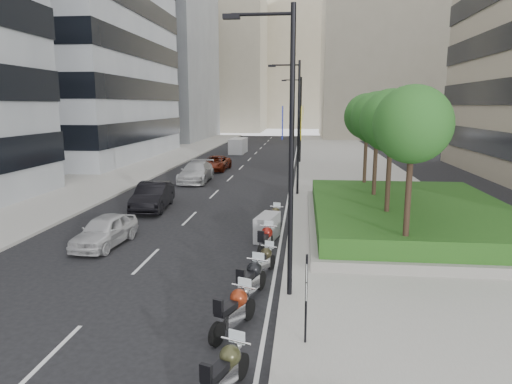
# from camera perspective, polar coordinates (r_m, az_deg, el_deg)

# --- Properties ---
(ground) EXTENTS (160.00, 160.00, 0.00)m
(ground) POSITION_cam_1_polar(r_m,az_deg,el_deg) (14.95, -13.16, -13.66)
(ground) COLOR black
(ground) RESTS_ON ground
(sidewalk_right) EXTENTS (10.00, 100.00, 0.15)m
(sidewalk_right) POSITION_cam_1_polar(r_m,az_deg,el_deg) (43.46, 11.64, 2.58)
(sidewalk_right) COLOR #9E9B93
(sidewalk_right) RESTS_ON ground
(sidewalk_left) EXTENTS (8.00, 100.00, 0.15)m
(sidewalk_left) POSITION_cam_1_polar(r_m,az_deg,el_deg) (46.34, -15.19, 2.93)
(sidewalk_left) COLOR #9E9B93
(sidewalk_left) RESTS_ON ground
(lane_edge) EXTENTS (0.12, 100.00, 0.01)m
(lane_edge) POSITION_cam_1_polar(r_m,az_deg,el_deg) (43.26, 4.63, 2.64)
(lane_edge) COLOR silver
(lane_edge) RESTS_ON ground
(lane_centre) EXTENTS (0.12, 100.00, 0.01)m
(lane_centre) POSITION_cam_1_polar(r_m,az_deg,el_deg) (43.69, -2.21, 2.75)
(lane_centre) COLOR silver
(lane_centre) RESTS_ON ground
(building_grey_far) EXTENTS (22.00, 26.00, 30.00)m
(building_grey_far) POSITION_cam_1_polar(r_m,az_deg,el_deg) (88.08, -13.62, 16.30)
(building_grey_far) COLOR gray
(building_grey_far) RESTS_ON ground
(building_cream_right) EXTENTS (28.00, 24.00, 36.00)m
(building_cream_right) POSITION_cam_1_polar(r_m,az_deg,el_deg) (95.17, 17.23, 17.51)
(building_cream_right) COLOR #B7AD93
(building_cream_right) RESTS_ON ground
(building_cream_left) EXTENTS (26.00, 24.00, 34.00)m
(building_cream_left) POSITION_cam_1_polar(r_m,az_deg,el_deg) (115.58, -5.60, 16.15)
(building_cream_left) COLOR #B7AD93
(building_cream_left) RESTS_ON ground
(building_cream_centre) EXTENTS (30.00, 24.00, 38.00)m
(building_cream_centre) POSITION_cam_1_polar(r_m,az_deg,el_deg) (133.47, 4.99, 16.30)
(building_cream_centre) COLOR #B7AD93
(building_cream_centre) RESTS_ON ground
(planter) EXTENTS (10.00, 14.00, 0.40)m
(planter) POSITION_cam_1_polar(r_m,az_deg,el_deg) (24.13, 18.59, -3.60)
(planter) COLOR gray
(planter) RESTS_ON sidewalk_right
(hedge) EXTENTS (9.40, 13.40, 0.80)m
(hedge) POSITION_cam_1_polar(r_m,az_deg,el_deg) (24.00, 18.67, -2.22)
(hedge) COLOR #144615
(hedge) RESTS_ON planter
(tree_0) EXTENTS (2.80, 2.80, 6.30)m
(tree_0) POSITION_cam_1_polar(r_m,az_deg,el_deg) (17.26, 18.99, 7.92)
(tree_0) COLOR #332319
(tree_0) RESTS_ON planter
(tree_1) EXTENTS (2.80, 2.80, 6.30)m
(tree_1) POSITION_cam_1_polar(r_m,az_deg,el_deg) (21.18, 16.58, 8.48)
(tree_1) COLOR #332319
(tree_1) RESTS_ON planter
(tree_2) EXTENTS (2.80, 2.80, 6.30)m
(tree_2) POSITION_cam_1_polar(r_m,az_deg,el_deg) (25.12, 14.93, 8.86)
(tree_2) COLOR #332319
(tree_2) RESTS_ON planter
(tree_3) EXTENTS (2.80, 2.80, 6.30)m
(tree_3) POSITION_cam_1_polar(r_m,az_deg,el_deg) (29.08, 13.72, 9.13)
(tree_3) COLOR #332319
(tree_3) RESTS_ON planter
(lamp_post_0) EXTENTS (2.34, 0.45, 9.00)m
(lamp_post_0) POSITION_cam_1_polar(r_m,az_deg,el_deg) (13.87, 3.82, 6.43)
(lamp_post_0) COLOR black
(lamp_post_0) RESTS_ON ground
(lamp_post_1) EXTENTS (2.34, 0.45, 9.00)m
(lamp_post_1) POSITION_cam_1_polar(r_m,az_deg,el_deg) (30.84, 5.05, 8.80)
(lamp_post_1) COLOR black
(lamp_post_1) RESTS_ON ground
(lamp_post_2) EXTENTS (2.34, 0.45, 9.00)m
(lamp_post_2) POSITION_cam_1_polar(r_m,az_deg,el_deg) (48.83, 5.42, 9.52)
(lamp_post_2) COLOR black
(lamp_post_2) RESTS_ON ground
(parking_sign) EXTENTS (0.06, 0.32, 2.50)m
(parking_sign) POSITION_cam_1_polar(r_m,az_deg,el_deg) (11.78, 6.29, -12.58)
(parking_sign) COLOR black
(parking_sign) RESTS_ON ground
(motorcycle_0) EXTENTS (0.95, 2.08, 1.08)m
(motorcycle_0) POSITION_cam_1_polar(r_m,az_deg,el_deg) (10.36, -3.89, -21.57)
(motorcycle_0) COLOR black
(motorcycle_0) RESTS_ON ground
(motorcycle_1) EXTENTS (1.08, 2.16, 1.14)m
(motorcycle_1) POSITION_cam_1_polar(r_m,az_deg,el_deg) (12.86, -2.74, -14.58)
(motorcycle_1) COLOR black
(motorcycle_1) RESTS_ON ground
(motorcycle_2) EXTENTS (0.95, 2.25, 1.15)m
(motorcycle_2) POSITION_cam_1_polar(r_m,az_deg,el_deg) (14.85, -0.61, -10.95)
(motorcycle_2) COLOR black
(motorcycle_2) RESTS_ON ground
(motorcycle_3) EXTENTS (0.89, 1.89, 0.98)m
(motorcycle_3) POSITION_cam_1_polar(r_m,az_deg,el_deg) (16.80, 0.95, -8.64)
(motorcycle_3) COLOR black
(motorcycle_3) RESTS_ON ground
(motorcycle_4) EXTENTS (0.74, 2.20, 1.10)m
(motorcycle_4) POSITION_cam_1_polar(r_m,az_deg,el_deg) (19.07, 1.20, -6.05)
(motorcycle_4) COLOR black
(motorcycle_4) RESTS_ON ground
(motorcycle_5) EXTENTS (1.14, 2.04, 1.17)m
(motorcycle_5) POSITION_cam_1_polar(r_m,az_deg,el_deg) (21.03, 1.41, -4.46)
(motorcycle_5) COLOR black
(motorcycle_5) RESTS_ON ground
(motorcycle_6) EXTENTS (0.71, 2.06, 1.04)m
(motorcycle_6) POSITION_cam_1_polar(r_m,az_deg,el_deg) (23.01, 2.28, -3.20)
(motorcycle_6) COLOR black
(motorcycle_6) RESTS_ON ground
(car_a) EXTENTS (1.93, 4.12, 1.36)m
(car_a) POSITION_cam_1_polar(r_m,az_deg,el_deg) (21.22, -18.39, -4.60)
(car_a) COLOR #BDBDBF
(car_a) RESTS_ON ground
(car_b) EXTENTS (2.11, 4.99, 1.60)m
(car_b) POSITION_cam_1_polar(r_m,az_deg,el_deg) (27.77, -12.77, -0.51)
(car_b) COLOR black
(car_b) RESTS_ON ground
(car_c) EXTENTS (2.27, 5.51, 1.60)m
(car_c) POSITION_cam_1_polar(r_m,az_deg,el_deg) (37.21, -7.48, 2.49)
(car_c) COLOR silver
(car_c) RESTS_ON ground
(car_d) EXTENTS (2.52, 5.04, 1.37)m
(car_d) POSITION_cam_1_polar(r_m,az_deg,el_deg) (43.62, -5.09, 3.60)
(car_d) COLOR maroon
(car_d) RESTS_ON ground
(delivery_van) EXTENTS (1.94, 4.64, 1.92)m
(delivery_van) POSITION_cam_1_polar(r_m,az_deg,el_deg) (59.00, -2.27, 5.71)
(delivery_van) COLOR silver
(delivery_van) RESTS_ON ground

